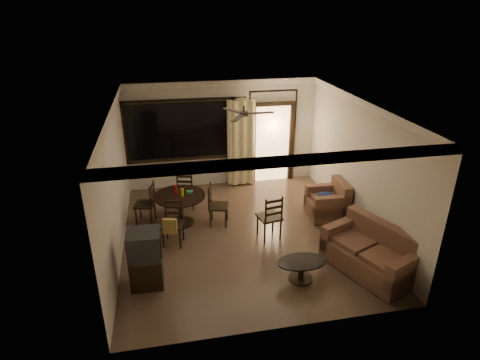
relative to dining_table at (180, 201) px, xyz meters
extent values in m
plane|color=#7F6651|center=(1.27, -0.76, -0.56)|extent=(5.50, 5.50, 0.00)
plane|color=beige|center=(1.27, 1.99, 0.84)|extent=(5.00, 0.00, 5.00)
plane|color=beige|center=(1.27, -3.51, 0.84)|extent=(5.00, 0.00, 5.00)
plane|color=beige|center=(-1.23, -0.76, 0.84)|extent=(0.00, 5.50, 5.50)
plane|color=beige|center=(3.77, -0.76, 0.84)|extent=(0.00, 5.50, 5.50)
plane|color=white|center=(1.27, -0.76, 2.24)|extent=(5.50, 5.50, 0.00)
cube|color=black|center=(0.17, 1.96, 1.02)|extent=(2.70, 0.04, 1.45)
cylinder|color=black|center=(0.27, 1.87, 1.82)|extent=(3.20, 0.03, 0.03)
cube|color=#FFC684|center=(2.62, 1.95, 0.49)|extent=(0.91, 0.03, 2.08)
cube|color=white|center=(3.76, 0.29, 0.74)|extent=(0.02, 0.18, 0.12)
cylinder|color=black|center=(1.27, -0.76, 2.18)|extent=(0.03, 0.03, 0.12)
cylinder|color=black|center=(1.27, -0.76, 2.09)|extent=(0.16, 0.16, 0.08)
cylinder|color=black|center=(0.00, 0.00, 0.13)|extent=(1.12, 1.12, 0.04)
cylinder|color=black|center=(0.00, 0.00, -0.21)|extent=(0.11, 0.11, 0.65)
cylinder|color=black|center=(0.00, 0.00, -0.54)|extent=(0.56, 0.56, 0.03)
cylinder|color=maroon|center=(-0.08, 0.07, 0.26)|extent=(0.06, 0.06, 0.22)
cylinder|color=#B7BA13|center=(0.06, -0.06, 0.24)|extent=(0.06, 0.06, 0.18)
cube|color=#23753F|center=(0.22, 0.06, 0.17)|extent=(0.14, 0.10, 0.05)
cube|color=black|center=(-0.78, 0.20, -0.11)|extent=(0.51, 0.51, 0.04)
cube|color=black|center=(0.82, -0.21, -0.11)|extent=(0.51, 0.51, 0.04)
cube|color=black|center=(-0.21, -0.83, -0.11)|extent=(0.51, 0.51, 0.04)
cube|color=#AE944A|center=(-0.26, -1.05, -0.01)|extent=(0.29, 0.15, 0.32)
cube|color=black|center=(0.19, 0.78, -0.11)|extent=(0.51, 0.51, 0.04)
cube|color=black|center=(-0.71, -2.03, -0.28)|extent=(0.56, 0.51, 0.56)
cube|color=black|center=(-0.71, -2.03, 0.25)|extent=(0.56, 0.51, 0.50)
cube|color=black|center=(-0.43, -2.04, 0.25)|extent=(0.03, 0.40, 0.34)
cube|color=#3F281D|center=(3.27, -2.43, -0.33)|extent=(1.44, 1.86, 0.41)
cube|color=#3F281D|center=(3.58, -2.31, 0.01)|extent=(0.82, 1.61, 0.67)
cube|color=#3F281D|center=(3.55, -3.11, -0.12)|extent=(0.88, 0.51, 0.52)
cube|color=#3F281D|center=(2.99, -1.76, -0.12)|extent=(0.88, 0.51, 0.52)
cube|color=#3F281D|center=(3.22, -2.45, -0.09)|extent=(1.13, 1.57, 0.12)
cube|color=#3F281D|center=(3.32, -0.32, -0.34)|extent=(0.87, 0.87, 0.39)
cube|color=#3F281D|center=(3.64, -0.33, -0.02)|extent=(0.24, 0.84, 0.64)
cube|color=#3F281D|center=(3.31, -0.65, -0.14)|extent=(0.84, 0.22, 0.49)
cube|color=#3F281D|center=(3.34, 0.01, -0.14)|extent=(0.84, 0.22, 0.49)
cube|color=#3F281D|center=(3.27, -0.32, -0.11)|extent=(0.62, 0.66, 0.12)
ellipsoid|color=navy|center=(3.27, -0.32, -0.01)|extent=(0.35, 0.29, 0.10)
ellipsoid|color=black|center=(1.98, -2.43, -0.18)|extent=(0.89, 0.53, 0.03)
cylinder|color=black|center=(1.98, -2.43, -0.37)|extent=(0.10, 0.10, 0.35)
cylinder|color=black|center=(1.98, -2.43, -0.54)|extent=(0.43, 0.43, 0.03)
cube|color=black|center=(1.78, -0.94, -0.08)|extent=(0.52, 0.52, 0.04)
camera|label=1|loc=(-0.22, -7.98, 4.01)|focal=30.00mm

